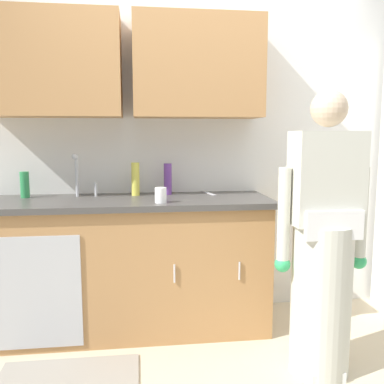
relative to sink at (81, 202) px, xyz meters
The scene contains 12 objects.
ground_plane 1.46m from the sink, 38.79° to the right, with size 9.00×9.00×0.00m, color beige.
kitchen_wall_with_uppers 0.97m from the sink, 21.21° to the left, with size 4.80×0.44×2.70m.
counter_cabinet 0.58m from the sink, ahead, with size 1.90×0.62×0.90m.
countertop 0.33m from the sink, ahead, with size 1.96×0.66×0.04m, color #474442.
sink is the anchor object (origin of this frame).
person_at_sink 1.61m from the sink, 26.43° to the right, with size 0.55×0.34×1.62m.
floor_mat 1.13m from the sink, 92.01° to the right, with size 0.80×0.50×0.01m, color gray.
bottle_water_tall 0.43m from the sink, 161.27° to the left, with size 0.06×0.06×0.18m, color #2D8C4C.
bottle_water_short 0.65m from the sink, 15.92° to the left, with size 0.06×0.06×0.23m, color #66388C.
bottle_dish_liquid 0.42m from the sink, 21.52° to the left, with size 0.06×0.06×0.24m, color #D8D14C.
cup_by_sink 0.58m from the sink, 21.32° to the right, with size 0.08×0.08×0.10m, color white.
knife_on_counter 0.93m from the sink, 11.22° to the left, with size 0.24×0.02×0.01m, color silver.
Camera 1 is at (-0.48, -2.21, 1.38)m, focal length 39.38 mm.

